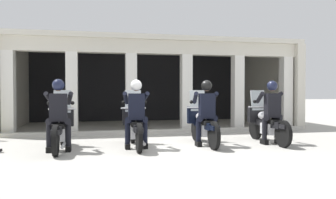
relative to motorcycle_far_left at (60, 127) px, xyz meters
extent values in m
plane|color=#A8A59E|center=(2.54, 2.76, -0.50)|extent=(80.00, 80.00, 0.00)
cube|color=black|center=(2.79, 7.22, 0.99)|extent=(10.19, 0.24, 2.98)
cube|color=beige|center=(2.79, 2.89, 2.26)|extent=(10.19, 0.36, 0.44)
cube|color=beige|center=(2.79, 4.98, 2.56)|extent=(10.19, 4.88, 0.16)
cube|color=beige|center=(-2.20, 4.98, 0.99)|extent=(0.30, 4.88, 2.98)
cube|color=beige|center=(7.78, 4.98, 0.99)|extent=(0.30, 4.88, 2.98)
cube|color=silver|center=(-1.80, 2.89, 0.77)|extent=(0.35, 0.36, 2.54)
cube|color=silver|center=(0.03, 2.89, 0.77)|extent=(0.35, 0.36, 2.54)
cube|color=silver|center=(1.87, 2.89, 0.77)|extent=(0.35, 0.36, 2.54)
cube|color=silver|center=(3.71, 2.89, 0.77)|extent=(0.35, 0.36, 2.54)
cube|color=silver|center=(5.55, 2.89, 0.77)|extent=(0.35, 0.36, 2.54)
cube|color=silver|center=(7.38, 2.89, 0.77)|extent=(0.35, 0.36, 2.54)
cube|color=#B7B5AD|center=(2.79, 2.39, -0.44)|extent=(9.79, 0.24, 0.12)
cylinder|color=black|center=(0.00, 0.58, -0.18)|extent=(0.09, 0.64, 0.64)
cylinder|color=black|center=(0.00, -0.82, -0.18)|extent=(0.09, 0.64, 0.64)
cube|color=black|center=(0.00, 0.58, 0.03)|extent=(0.14, 0.44, 0.08)
cube|color=silver|center=(0.00, -0.17, -0.13)|extent=(0.28, 0.44, 0.28)
cube|color=black|center=(0.00, -0.12, 0.00)|extent=(0.18, 1.24, 0.16)
ellipsoid|color=#B2B2B7|center=(0.00, 0.10, 0.18)|extent=(0.26, 0.48, 0.22)
cube|color=black|center=(0.00, -0.30, 0.07)|extent=(0.24, 0.52, 0.10)
cube|color=black|center=(0.00, -0.76, 0.00)|extent=(0.16, 0.48, 0.10)
cylinder|color=silver|center=(0.00, 0.52, 0.06)|extent=(0.05, 0.24, 0.53)
cube|color=black|center=(0.00, 0.46, 0.20)|extent=(0.52, 0.16, 0.44)
sphere|color=silver|center=(0.00, 0.56, 0.22)|extent=(0.18, 0.18, 0.18)
cube|color=silver|center=(0.00, 0.44, 0.57)|extent=(0.40, 0.14, 0.54)
cylinder|color=silver|center=(0.00, 0.36, 0.40)|extent=(0.62, 0.04, 0.04)
cylinder|color=silver|center=(0.12, -0.52, -0.32)|extent=(0.07, 0.55, 0.07)
cube|color=black|center=(0.00, -0.32, 0.47)|extent=(0.36, 0.22, 0.60)
cube|color=#591414|center=(0.00, -0.20, 0.49)|extent=(0.05, 0.02, 0.32)
sphere|color=tan|center=(0.00, -0.30, 0.92)|extent=(0.21, 0.21, 0.21)
sphere|color=#191E38|center=(0.00, -0.30, 0.95)|extent=(0.26, 0.26, 0.26)
cylinder|color=black|center=(0.14, -0.30, 0.16)|extent=(0.26, 0.29, 0.17)
cylinder|color=black|center=(0.20, -0.30, -0.12)|extent=(0.12, 0.12, 0.53)
cube|color=black|center=(0.20, -0.29, -0.44)|extent=(0.11, 0.26, 0.12)
cylinder|color=black|center=(-0.14, -0.30, 0.16)|extent=(0.26, 0.29, 0.17)
cylinder|color=black|center=(-0.20, -0.30, -0.12)|extent=(0.12, 0.12, 0.53)
cube|color=black|center=(-0.20, -0.29, -0.44)|extent=(0.11, 0.26, 0.12)
cylinder|color=black|center=(0.22, -0.09, 0.66)|extent=(0.19, 0.48, 0.31)
sphere|color=black|center=(0.26, 0.12, 0.55)|extent=(0.09, 0.09, 0.09)
cylinder|color=black|center=(-0.22, -0.09, 0.66)|extent=(0.19, 0.48, 0.31)
sphere|color=black|center=(-0.26, 0.12, 0.55)|extent=(0.09, 0.09, 0.09)
cylinder|color=black|center=(1.69, 0.63, -0.18)|extent=(0.09, 0.64, 0.64)
cylinder|color=black|center=(1.69, -0.77, -0.18)|extent=(0.09, 0.64, 0.64)
cube|color=black|center=(1.69, 0.63, 0.03)|extent=(0.14, 0.44, 0.08)
cube|color=silver|center=(1.69, -0.12, -0.13)|extent=(0.28, 0.44, 0.28)
cube|color=black|center=(1.69, -0.07, 0.00)|extent=(0.18, 1.24, 0.16)
ellipsoid|color=#1E2338|center=(1.69, 0.15, 0.18)|extent=(0.26, 0.48, 0.22)
cube|color=black|center=(1.69, -0.25, 0.07)|extent=(0.24, 0.52, 0.10)
cube|color=black|center=(1.69, -0.71, 0.00)|extent=(0.16, 0.48, 0.10)
cylinder|color=silver|center=(1.69, 0.57, 0.06)|extent=(0.05, 0.24, 0.53)
cube|color=black|center=(1.69, 0.51, 0.20)|extent=(0.52, 0.16, 0.44)
sphere|color=silver|center=(1.69, 0.61, 0.22)|extent=(0.18, 0.18, 0.18)
cube|color=silver|center=(1.69, 0.49, 0.57)|extent=(0.40, 0.14, 0.54)
cylinder|color=silver|center=(1.69, 0.41, 0.40)|extent=(0.62, 0.04, 0.04)
cylinder|color=silver|center=(1.81, -0.47, -0.32)|extent=(0.07, 0.55, 0.07)
cube|color=black|center=(1.69, -0.27, 0.47)|extent=(0.36, 0.22, 0.60)
cube|color=black|center=(1.69, -0.15, 0.49)|extent=(0.05, 0.02, 0.32)
sphere|color=#936B51|center=(1.69, -0.25, 0.92)|extent=(0.21, 0.21, 0.21)
sphere|color=silver|center=(1.69, -0.25, 0.95)|extent=(0.26, 0.26, 0.26)
cylinder|color=black|center=(1.83, -0.25, 0.16)|extent=(0.26, 0.29, 0.17)
cylinder|color=black|center=(1.89, -0.25, -0.12)|extent=(0.12, 0.12, 0.53)
cube|color=black|center=(1.89, -0.24, -0.44)|extent=(0.11, 0.26, 0.12)
cylinder|color=black|center=(1.55, -0.25, 0.16)|extent=(0.26, 0.29, 0.17)
cylinder|color=black|center=(1.49, -0.25, -0.12)|extent=(0.12, 0.12, 0.53)
cube|color=black|center=(1.49, -0.24, -0.44)|extent=(0.11, 0.26, 0.12)
cylinder|color=black|center=(1.91, -0.04, 0.66)|extent=(0.19, 0.48, 0.31)
sphere|color=black|center=(1.95, 0.17, 0.55)|extent=(0.09, 0.09, 0.09)
cylinder|color=black|center=(1.47, -0.04, 0.66)|extent=(0.19, 0.48, 0.31)
sphere|color=black|center=(1.43, 0.17, 0.55)|extent=(0.09, 0.09, 0.09)
cylinder|color=black|center=(3.39, 0.65, -0.18)|extent=(0.09, 0.64, 0.64)
cylinder|color=black|center=(3.39, -0.75, -0.18)|extent=(0.09, 0.64, 0.64)
cube|color=black|center=(3.39, 0.65, 0.03)|extent=(0.14, 0.44, 0.08)
cube|color=silver|center=(3.39, -0.10, -0.13)|extent=(0.28, 0.44, 0.28)
cube|color=black|center=(3.39, -0.05, 0.00)|extent=(0.18, 1.24, 0.16)
ellipsoid|color=#B2B2B7|center=(3.39, 0.17, 0.18)|extent=(0.26, 0.48, 0.22)
cube|color=black|center=(3.39, -0.23, 0.07)|extent=(0.24, 0.52, 0.10)
cube|color=black|center=(3.39, -0.69, 0.00)|extent=(0.16, 0.48, 0.10)
cylinder|color=silver|center=(3.39, 0.59, 0.06)|extent=(0.05, 0.24, 0.53)
cube|color=black|center=(3.39, 0.53, 0.20)|extent=(0.52, 0.16, 0.44)
sphere|color=silver|center=(3.39, 0.63, 0.22)|extent=(0.18, 0.18, 0.18)
cube|color=silver|center=(3.39, 0.51, 0.57)|extent=(0.40, 0.14, 0.54)
cylinder|color=silver|center=(3.39, 0.43, 0.40)|extent=(0.62, 0.04, 0.04)
cylinder|color=silver|center=(3.51, -0.45, -0.32)|extent=(0.07, 0.55, 0.07)
cube|color=black|center=(3.39, -0.25, 0.47)|extent=(0.36, 0.22, 0.60)
cube|color=black|center=(3.39, -0.13, 0.49)|extent=(0.05, 0.02, 0.32)
sphere|color=#936B51|center=(3.39, -0.23, 0.92)|extent=(0.21, 0.21, 0.21)
sphere|color=black|center=(3.39, -0.23, 0.95)|extent=(0.26, 0.26, 0.26)
cylinder|color=black|center=(3.53, -0.23, 0.16)|extent=(0.26, 0.29, 0.17)
cylinder|color=black|center=(3.59, -0.23, -0.12)|extent=(0.12, 0.12, 0.53)
cube|color=black|center=(3.59, -0.22, -0.44)|extent=(0.11, 0.26, 0.12)
cylinder|color=black|center=(3.25, -0.23, 0.16)|extent=(0.26, 0.29, 0.17)
cylinder|color=black|center=(3.19, -0.23, -0.12)|extent=(0.12, 0.12, 0.53)
cube|color=black|center=(3.19, -0.22, -0.44)|extent=(0.11, 0.26, 0.12)
cylinder|color=black|center=(3.61, -0.02, 0.66)|extent=(0.19, 0.48, 0.31)
sphere|color=black|center=(3.65, 0.19, 0.55)|extent=(0.09, 0.09, 0.09)
cylinder|color=black|center=(3.17, -0.02, 0.66)|extent=(0.19, 0.48, 0.31)
sphere|color=black|center=(3.13, 0.19, 0.55)|extent=(0.09, 0.09, 0.09)
cylinder|color=black|center=(5.08, 0.61, -0.18)|extent=(0.09, 0.64, 0.64)
cylinder|color=black|center=(5.08, -0.79, -0.18)|extent=(0.09, 0.64, 0.64)
cube|color=black|center=(5.08, 0.61, 0.03)|extent=(0.14, 0.44, 0.08)
cube|color=silver|center=(5.08, -0.14, -0.13)|extent=(0.28, 0.44, 0.28)
cube|color=black|center=(5.08, -0.09, 0.00)|extent=(0.18, 1.24, 0.16)
ellipsoid|color=#B2B2B7|center=(5.08, 0.13, 0.18)|extent=(0.26, 0.48, 0.22)
cube|color=black|center=(5.08, -0.27, 0.07)|extent=(0.24, 0.52, 0.10)
cube|color=black|center=(5.08, -0.73, 0.00)|extent=(0.16, 0.48, 0.10)
cylinder|color=silver|center=(5.08, 0.55, 0.06)|extent=(0.05, 0.24, 0.53)
cube|color=black|center=(5.08, 0.49, 0.20)|extent=(0.52, 0.16, 0.44)
sphere|color=silver|center=(5.08, 0.59, 0.22)|extent=(0.18, 0.18, 0.18)
cube|color=silver|center=(5.08, 0.47, 0.57)|extent=(0.40, 0.14, 0.54)
cylinder|color=silver|center=(5.08, 0.39, 0.40)|extent=(0.62, 0.04, 0.04)
cylinder|color=silver|center=(5.20, -0.49, -0.32)|extent=(0.07, 0.55, 0.07)
cube|color=black|center=(5.08, -0.29, 0.47)|extent=(0.36, 0.22, 0.60)
cube|color=#14193F|center=(5.08, -0.17, 0.49)|extent=(0.05, 0.02, 0.32)
sphere|color=tan|center=(5.08, -0.27, 0.92)|extent=(0.21, 0.21, 0.21)
sphere|color=#191E38|center=(5.08, -0.27, 0.95)|extent=(0.26, 0.26, 0.26)
cylinder|color=black|center=(5.22, -0.27, 0.16)|extent=(0.26, 0.29, 0.17)
cylinder|color=black|center=(5.28, -0.27, -0.12)|extent=(0.12, 0.12, 0.53)
cube|color=black|center=(5.28, -0.26, -0.44)|extent=(0.11, 0.26, 0.12)
cylinder|color=black|center=(4.94, -0.27, 0.16)|extent=(0.26, 0.29, 0.17)
cylinder|color=black|center=(4.88, -0.27, -0.12)|extent=(0.12, 0.12, 0.53)
cube|color=black|center=(4.88, -0.26, -0.44)|extent=(0.11, 0.26, 0.12)
cylinder|color=black|center=(5.30, -0.06, 0.66)|extent=(0.19, 0.48, 0.31)
sphere|color=black|center=(5.34, 0.15, 0.55)|extent=(0.09, 0.09, 0.09)
cylinder|color=black|center=(4.86, -0.06, 0.66)|extent=(0.19, 0.48, 0.31)
sphere|color=black|center=(4.82, 0.15, 0.55)|extent=(0.09, 0.09, 0.09)
camera|label=1|loc=(0.87, -7.77, 0.81)|focal=35.27mm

